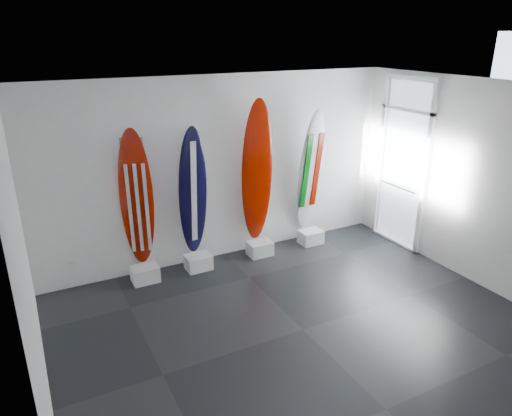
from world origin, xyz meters
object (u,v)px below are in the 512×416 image
surfboard_navy (193,192)px  surfboard_italy (310,171)px  surfboard_swiss (257,172)px  surfboard_usa (137,199)px

surfboard_navy → surfboard_italy: bearing=-3.8°
surfboard_swiss → surfboard_navy: bearing=-176.9°
surfboard_navy → surfboard_swiss: surfboard_swiss is taller
surfboard_navy → surfboard_swiss: 1.13m
surfboard_italy → surfboard_navy: bearing=174.0°
surfboard_usa → surfboard_swiss: surfboard_swiss is taller
surfboard_navy → surfboard_italy: 2.16m
surfboard_usa → surfboard_swiss: size_ratio=0.88×
surfboard_usa → surfboard_navy: surfboard_usa is taller
surfboard_italy → surfboard_swiss: bearing=174.0°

